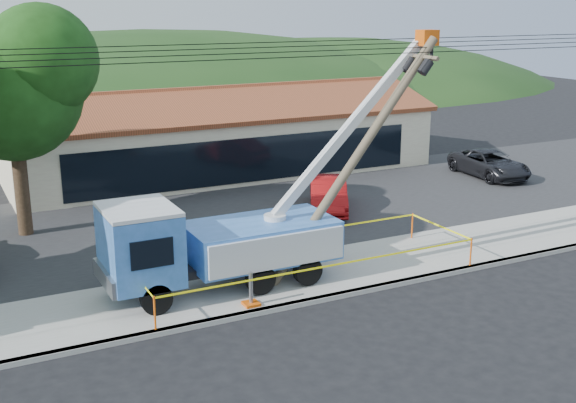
# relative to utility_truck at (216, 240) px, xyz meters

# --- Properties ---
(ground) EXTENTS (120.00, 120.00, 0.00)m
(ground) POSITION_rel_utility_truck_xyz_m (2.35, -4.26, -1.73)
(ground) COLOR black
(ground) RESTS_ON ground
(curb) EXTENTS (60.00, 0.25, 0.15)m
(curb) POSITION_rel_utility_truck_xyz_m (2.35, -2.16, -1.66)
(curb) COLOR #A09F95
(curb) RESTS_ON ground
(sidewalk) EXTENTS (60.00, 4.00, 0.15)m
(sidewalk) POSITION_rel_utility_truck_xyz_m (2.35, -0.26, -1.66)
(sidewalk) COLOR #A09F95
(sidewalk) RESTS_ON ground
(parking_lot) EXTENTS (60.00, 12.00, 0.10)m
(parking_lot) POSITION_rel_utility_truck_xyz_m (2.35, 7.74, -1.68)
(parking_lot) COLOR #28282B
(parking_lot) RESTS_ON ground
(strip_mall) EXTENTS (22.50, 8.53, 4.67)m
(strip_mall) POSITION_rel_utility_truck_xyz_m (6.35, 15.72, 0.15)
(strip_mall) COLOR beige
(strip_mall) RESTS_ON ground
(tree_lot) EXTENTS (6.30, 5.60, 8.94)m
(tree_lot) POSITION_rel_utility_truck_xyz_m (-4.65, 8.74, 4.48)
(tree_lot) COLOR #332316
(tree_lot) RESTS_ON ground
(hill_center) EXTENTS (89.60, 64.00, 32.00)m
(hill_center) POSITION_rel_utility_truck_xyz_m (12.35, 50.74, -1.73)
(hill_center) COLOR #193714
(hill_center) RESTS_ON ground
(hill_east) EXTENTS (72.80, 52.00, 26.00)m
(hill_east) POSITION_rel_utility_truck_xyz_m (32.35, 50.74, -1.73)
(hill_east) COLOR #193714
(hill_east) RESTS_ON ground
(utility_truck) EXTENTS (11.54, 4.00, 7.87)m
(utility_truck) POSITION_rel_utility_truck_xyz_m (0.00, 0.00, 0.00)
(utility_truck) COLOR black
(utility_truck) RESTS_ON ground
(leaning_pole) EXTENTS (6.20, 1.69, 7.81)m
(leaning_pole) POSITION_rel_utility_truck_xyz_m (4.96, -0.57, 2.61)
(leaning_pole) COLOR brown
(leaning_pole) RESTS_ON ground
(caution_tape) EXTENTS (11.23, 3.42, 0.99)m
(caution_tape) POSITION_rel_utility_truck_xyz_m (2.92, -0.40, -0.84)
(caution_tape) COLOR #EB570C
(caution_tape) RESTS_ON ground
(car_red) EXTENTS (3.44, 4.65, 1.46)m
(car_red) POSITION_rel_utility_truck_xyz_m (7.65, 6.23, -1.73)
(car_red) COLOR #A31012
(car_red) RESTS_ON ground
(car_dark) EXTENTS (2.64, 5.06, 1.36)m
(car_dark) POSITION_rel_utility_truck_xyz_m (18.35, 7.94, -1.73)
(car_dark) COLOR black
(car_dark) RESTS_ON ground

